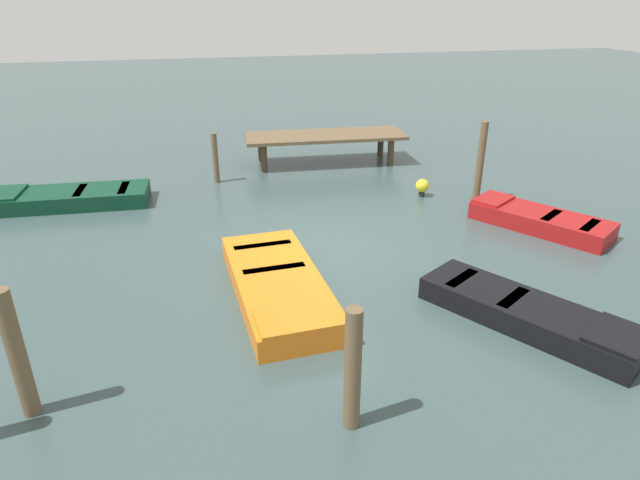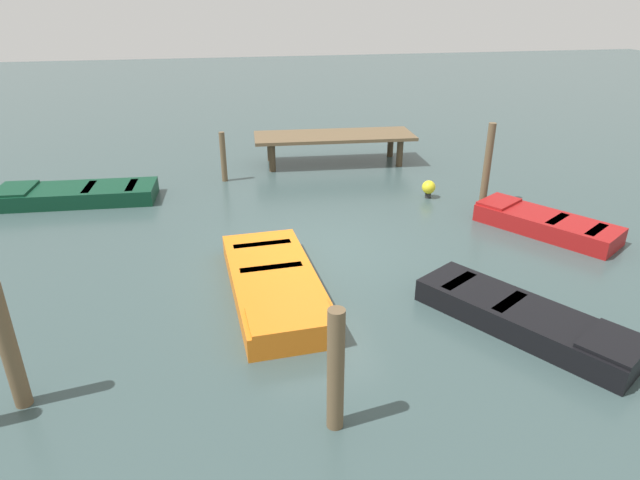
{
  "view_description": "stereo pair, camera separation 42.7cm",
  "coord_description": "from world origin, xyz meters",
  "px_view_note": "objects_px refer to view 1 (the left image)",
  "views": [
    {
      "loc": [
        -2.45,
        -9.86,
        4.99
      ],
      "look_at": [
        0.0,
        0.0,
        0.35
      ],
      "focal_mm": 30.26,
      "sensor_mm": 36.0,
      "label": 1
    },
    {
      "loc": [
        -2.04,
        -9.95,
        4.99
      ],
      "look_at": [
        0.0,
        0.0,
        0.35
      ],
      "focal_mm": 30.26,
      "sensor_mm": 36.0,
      "label": 2
    }
  ],
  "objects_px": {
    "rowboat_black": "(529,313)",
    "mooring_piling_near_left": "(17,355)",
    "dock_segment": "(325,138)",
    "mooring_piling_near_right": "(215,158)",
    "rowboat_orange": "(278,285)",
    "mooring_piling_far_left": "(480,162)",
    "marker_buoy": "(422,186)",
    "rowboat_red": "(539,219)",
    "mooring_piling_center": "(353,370)",
    "rowboat_dark_green": "(68,197)"
  },
  "relations": [
    {
      "from": "rowboat_orange",
      "to": "mooring_piling_far_left",
      "type": "bearing_deg",
      "value": 118.41
    },
    {
      "from": "rowboat_black",
      "to": "mooring_piling_near_right",
      "type": "height_order",
      "value": "mooring_piling_near_right"
    },
    {
      "from": "dock_segment",
      "to": "mooring_piling_near_right",
      "type": "xyz_separation_m",
      "value": [
        -3.54,
        -1.11,
        -0.11
      ]
    },
    {
      "from": "rowboat_orange",
      "to": "mooring_piling_center",
      "type": "distance_m",
      "value": 3.49
    },
    {
      "from": "mooring_piling_center",
      "to": "mooring_piling_far_left",
      "type": "bearing_deg",
      "value": 51.5
    },
    {
      "from": "rowboat_black",
      "to": "mooring_piling_center",
      "type": "relative_size",
      "value": 2.09
    },
    {
      "from": "dock_segment",
      "to": "mooring_piling_far_left",
      "type": "distance_m",
      "value": 5.29
    },
    {
      "from": "rowboat_red",
      "to": "mooring_piling_far_left",
      "type": "bearing_deg",
      "value": -18.91
    },
    {
      "from": "mooring_piling_far_left",
      "to": "mooring_piling_center",
      "type": "distance_m",
      "value": 9.0
    },
    {
      "from": "rowboat_orange",
      "to": "mooring_piling_near_left",
      "type": "distance_m",
      "value": 4.32
    },
    {
      "from": "rowboat_orange",
      "to": "mooring_piling_near_right",
      "type": "height_order",
      "value": "mooring_piling_near_right"
    },
    {
      "from": "rowboat_red",
      "to": "mooring_piling_far_left",
      "type": "relative_size",
      "value": 1.52
    },
    {
      "from": "rowboat_black",
      "to": "marker_buoy",
      "type": "height_order",
      "value": "marker_buoy"
    },
    {
      "from": "rowboat_orange",
      "to": "mooring_piling_near_left",
      "type": "height_order",
      "value": "mooring_piling_near_left"
    },
    {
      "from": "mooring_piling_far_left",
      "to": "mooring_piling_near_left",
      "type": "bearing_deg",
      "value": -148.69
    },
    {
      "from": "rowboat_dark_green",
      "to": "mooring_piling_far_left",
      "type": "height_order",
      "value": "mooring_piling_far_left"
    },
    {
      "from": "dock_segment",
      "to": "rowboat_black",
      "type": "relative_size",
      "value": 1.44
    },
    {
      "from": "rowboat_red",
      "to": "mooring_piling_center",
      "type": "relative_size",
      "value": 1.87
    },
    {
      "from": "rowboat_orange",
      "to": "mooring_piling_center",
      "type": "xyz_separation_m",
      "value": [
        0.33,
        -3.41,
        0.64
      ]
    },
    {
      "from": "rowboat_dark_green",
      "to": "rowboat_red",
      "type": "xyz_separation_m",
      "value": [
        10.92,
        -4.26,
        0.0
      ]
    },
    {
      "from": "mooring_piling_far_left",
      "to": "rowboat_orange",
      "type": "bearing_deg",
      "value": -148.55
    },
    {
      "from": "mooring_piling_far_left",
      "to": "mooring_piling_center",
      "type": "relative_size",
      "value": 1.23
    },
    {
      "from": "dock_segment",
      "to": "mooring_piling_near_left",
      "type": "distance_m",
      "value": 12.11
    },
    {
      "from": "rowboat_dark_green",
      "to": "rowboat_orange",
      "type": "bearing_deg",
      "value": 130.87
    },
    {
      "from": "mooring_piling_far_left",
      "to": "mooring_piling_near_right",
      "type": "relative_size",
      "value": 1.46
    },
    {
      "from": "marker_buoy",
      "to": "mooring_piling_near_right",
      "type": "bearing_deg",
      "value": 154.19
    },
    {
      "from": "mooring_piling_far_left",
      "to": "dock_segment",
      "type": "bearing_deg",
      "value": 124.72
    },
    {
      "from": "rowboat_black",
      "to": "rowboat_red",
      "type": "bearing_deg",
      "value": 112.04
    },
    {
      "from": "rowboat_dark_green",
      "to": "mooring_piling_near_left",
      "type": "xyz_separation_m",
      "value": [
        0.84,
        -8.06,
        0.7
      ]
    },
    {
      "from": "dock_segment",
      "to": "rowboat_black",
      "type": "xyz_separation_m",
      "value": [
        0.91,
        -9.9,
        -0.62
      ]
    },
    {
      "from": "dock_segment",
      "to": "mooring_piling_center",
      "type": "distance_m",
      "value": 11.67
    },
    {
      "from": "rowboat_red",
      "to": "mooring_piling_center",
      "type": "xyz_separation_m",
      "value": [
        -6.1,
        -5.02,
        0.64
      ]
    },
    {
      "from": "mooring_piling_near_left",
      "to": "mooring_piling_far_left",
      "type": "bearing_deg",
      "value": 31.31
    },
    {
      "from": "rowboat_red",
      "to": "mooring_piling_near_right",
      "type": "relative_size",
      "value": 2.22
    },
    {
      "from": "dock_segment",
      "to": "mooring_piling_near_right",
      "type": "distance_m",
      "value": 3.71
    },
    {
      "from": "dock_segment",
      "to": "rowboat_red",
      "type": "height_order",
      "value": "dock_segment"
    },
    {
      "from": "rowboat_dark_green",
      "to": "mooring_piling_near_right",
      "type": "bearing_deg",
      "value": -162.18
    },
    {
      "from": "dock_segment",
      "to": "rowboat_red",
      "type": "bearing_deg",
      "value": -57.24
    },
    {
      "from": "dock_segment",
      "to": "rowboat_black",
      "type": "bearing_deg",
      "value": -80.9
    },
    {
      "from": "rowboat_dark_green",
      "to": "mooring_piling_near_right",
      "type": "distance_m",
      "value": 4.04
    },
    {
      "from": "rowboat_black",
      "to": "mooring_piling_near_left",
      "type": "bearing_deg",
      "value": -119.55
    },
    {
      "from": "rowboat_orange",
      "to": "mooring_piling_far_left",
      "type": "relative_size",
      "value": 1.87
    },
    {
      "from": "rowboat_red",
      "to": "mooring_piling_center",
      "type": "height_order",
      "value": "mooring_piling_center"
    },
    {
      "from": "mooring_piling_center",
      "to": "rowboat_black",
      "type": "bearing_deg",
      "value": 22.95
    },
    {
      "from": "rowboat_black",
      "to": "rowboat_orange",
      "type": "bearing_deg",
      "value": -148.36
    },
    {
      "from": "rowboat_dark_green",
      "to": "mooring_piling_center",
      "type": "xyz_separation_m",
      "value": [
        4.82,
        -9.27,
        0.64
      ]
    },
    {
      "from": "dock_segment",
      "to": "mooring_piling_near_right",
      "type": "relative_size",
      "value": 3.56
    },
    {
      "from": "mooring_piling_far_left",
      "to": "marker_buoy",
      "type": "bearing_deg",
      "value": 151.85
    },
    {
      "from": "marker_buoy",
      "to": "mooring_piling_near_left",
      "type": "bearing_deg",
      "value": -142.05
    },
    {
      "from": "dock_segment",
      "to": "marker_buoy",
      "type": "distance_m",
      "value": 4.11
    }
  ]
}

